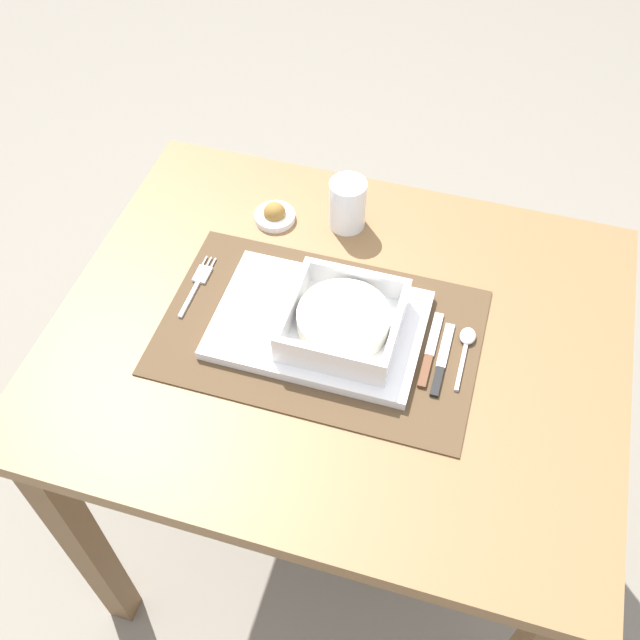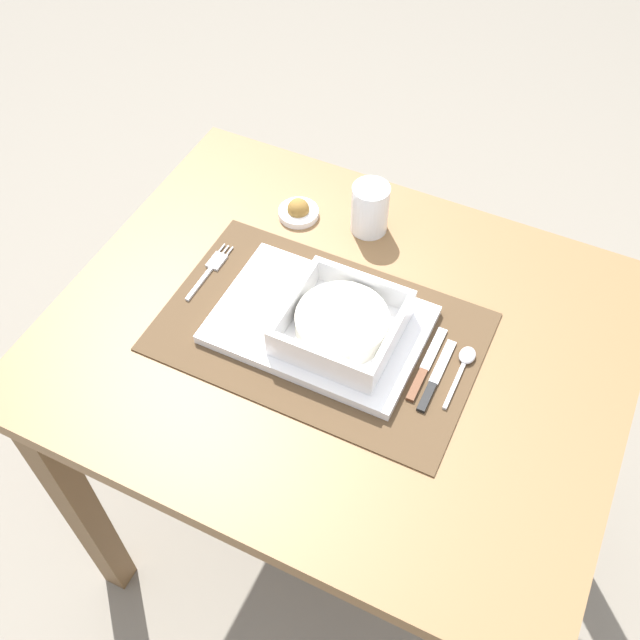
{
  "view_description": "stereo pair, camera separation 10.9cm",
  "coord_description": "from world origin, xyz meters",
  "px_view_note": "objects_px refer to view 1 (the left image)",
  "views": [
    {
      "loc": [
        0.16,
        -0.66,
        1.64
      ],
      "look_at": [
        -0.03,
        -0.01,
        0.78
      ],
      "focal_mm": 41.32,
      "sensor_mm": 36.0,
      "label": 1
    },
    {
      "loc": [
        0.27,
        -0.62,
        1.64
      ],
      "look_at": [
        -0.03,
        -0.01,
        0.78
      ],
      "focal_mm": 41.32,
      "sensor_mm": 36.0,
      "label": 2
    }
  ],
  "objects_px": {
    "porridge_bowl": "(343,322)",
    "spoon": "(466,343)",
    "bread_knife": "(429,354)",
    "fork": "(199,281)",
    "drinking_glass": "(347,207)",
    "condiment_saucer": "(275,215)",
    "butter_knife": "(441,364)",
    "dining_table": "(338,376)"
  },
  "relations": [
    {
      "from": "porridge_bowl",
      "to": "butter_knife",
      "type": "bearing_deg",
      "value": -3.34
    },
    {
      "from": "dining_table",
      "to": "fork",
      "type": "relative_size",
      "value": 6.62
    },
    {
      "from": "fork",
      "to": "bread_knife",
      "type": "distance_m",
      "value": 0.38
    },
    {
      "from": "bread_knife",
      "to": "condiment_saucer",
      "type": "xyz_separation_m",
      "value": [
        -0.31,
        0.21,
        0.0
      ]
    },
    {
      "from": "dining_table",
      "to": "spoon",
      "type": "bearing_deg",
      "value": 7.72
    },
    {
      "from": "spoon",
      "to": "drinking_glass",
      "type": "height_order",
      "value": "drinking_glass"
    },
    {
      "from": "spoon",
      "to": "condiment_saucer",
      "type": "xyz_separation_m",
      "value": [
        -0.36,
        0.18,
        0.0
      ]
    },
    {
      "from": "spoon",
      "to": "dining_table",
      "type": "bearing_deg",
      "value": -176.6
    },
    {
      "from": "porridge_bowl",
      "to": "drinking_glass",
      "type": "height_order",
      "value": "drinking_glass"
    },
    {
      "from": "drinking_glass",
      "to": "condiment_saucer",
      "type": "relative_size",
      "value": 1.29
    },
    {
      "from": "porridge_bowl",
      "to": "drinking_glass",
      "type": "relative_size",
      "value": 1.84
    },
    {
      "from": "dining_table",
      "to": "drinking_glass",
      "type": "bearing_deg",
      "value": 102.27
    },
    {
      "from": "porridge_bowl",
      "to": "fork",
      "type": "bearing_deg",
      "value": 170.89
    },
    {
      "from": "spoon",
      "to": "drinking_glass",
      "type": "relative_size",
      "value": 1.28
    },
    {
      "from": "dining_table",
      "to": "drinking_glass",
      "type": "distance_m",
      "value": 0.28
    },
    {
      "from": "fork",
      "to": "drinking_glass",
      "type": "relative_size",
      "value": 1.45
    },
    {
      "from": "condiment_saucer",
      "to": "fork",
      "type": "bearing_deg",
      "value": -111.8
    },
    {
      "from": "condiment_saucer",
      "to": "spoon",
      "type": "bearing_deg",
      "value": -26.02
    },
    {
      "from": "drinking_glass",
      "to": "condiment_saucer",
      "type": "distance_m",
      "value": 0.13
    },
    {
      "from": "spoon",
      "to": "butter_knife",
      "type": "xyz_separation_m",
      "value": [
        -0.03,
        -0.05,
        -0.0
      ]
    },
    {
      "from": "fork",
      "to": "condiment_saucer",
      "type": "relative_size",
      "value": 1.87
    },
    {
      "from": "condiment_saucer",
      "to": "porridge_bowl",
      "type": "bearing_deg",
      "value": -49.99
    },
    {
      "from": "bread_knife",
      "to": "drinking_glass",
      "type": "distance_m",
      "value": 0.3
    },
    {
      "from": "bread_knife",
      "to": "condiment_saucer",
      "type": "height_order",
      "value": "condiment_saucer"
    },
    {
      "from": "dining_table",
      "to": "drinking_glass",
      "type": "xyz_separation_m",
      "value": [
        -0.05,
        0.23,
        0.16
      ]
    },
    {
      "from": "butter_knife",
      "to": "bread_knife",
      "type": "xyz_separation_m",
      "value": [
        -0.02,
        0.01,
        0.0
      ]
    },
    {
      "from": "porridge_bowl",
      "to": "drinking_glass",
      "type": "distance_m",
      "value": 0.24
    },
    {
      "from": "dining_table",
      "to": "fork",
      "type": "distance_m",
      "value": 0.27
    },
    {
      "from": "drinking_glass",
      "to": "dining_table",
      "type": "bearing_deg",
      "value": -77.73
    },
    {
      "from": "fork",
      "to": "drinking_glass",
      "type": "height_order",
      "value": "drinking_glass"
    },
    {
      "from": "porridge_bowl",
      "to": "spoon",
      "type": "bearing_deg",
      "value": 11.96
    },
    {
      "from": "fork",
      "to": "butter_knife",
      "type": "xyz_separation_m",
      "value": [
        0.4,
        -0.05,
        0.0
      ]
    },
    {
      "from": "butter_knife",
      "to": "bread_knife",
      "type": "height_order",
      "value": "same"
    },
    {
      "from": "porridge_bowl",
      "to": "condiment_saucer",
      "type": "bearing_deg",
      "value": 130.01
    },
    {
      "from": "dining_table",
      "to": "butter_knife",
      "type": "height_order",
      "value": "butter_knife"
    },
    {
      "from": "fork",
      "to": "butter_knife",
      "type": "bearing_deg",
      "value": -9.36
    },
    {
      "from": "spoon",
      "to": "bread_knife",
      "type": "distance_m",
      "value": 0.06
    },
    {
      "from": "fork",
      "to": "spoon",
      "type": "height_order",
      "value": "spoon"
    },
    {
      "from": "bread_knife",
      "to": "drinking_glass",
      "type": "relative_size",
      "value": 1.56
    },
    {
      "from": "porridge_bowl",
      "to": "bread_knife",
      "type": "xyz_separation_m",
      "value": [
        0.13,
        0.0,
        -0.03
      ]
    },
    {
      "from": "bread_knife",
      "to": "butter_knife",
      "type": "bearing_deg",
      "value": -36.88
    },
    {
      "from": "dining_table",
      "to": "drinking_glass",
      "type": "relative_size",
      "value": 9.59
    }
  ]
}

